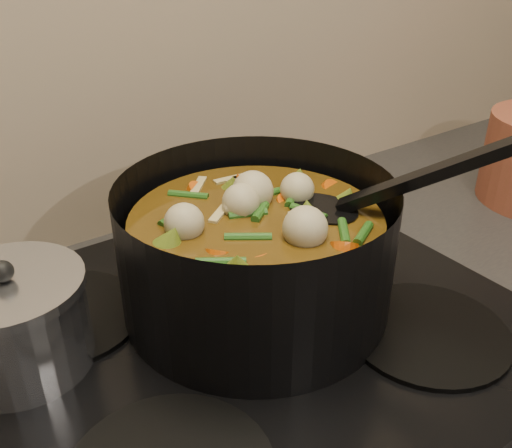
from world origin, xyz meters
TOP-DOWN VIEW (x-y plane):
  - stovetop at (0.00, 1.93)m, footprint 0.62×0.54m
  - stockpot at (0.04, 1.96)m, footprint 0.41×0.41m
  - saucepan at (-0.22, 2.01)m, footprint 0.15×0.15m

SIDE VIEW (x-z plane):
  - stovetop at x=0.00m, z-range 0.91..0.93m
  - saucepan at x=-0.22m, z-range 0.92..1.04m
  - stockpot at x=0.04m, z-range 0.89..1.12m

